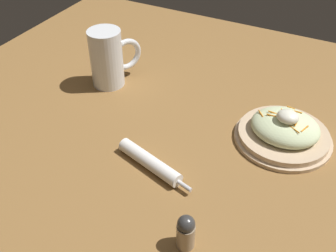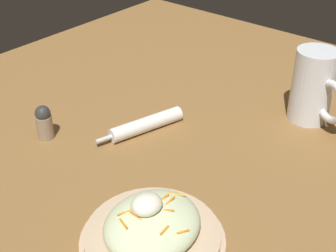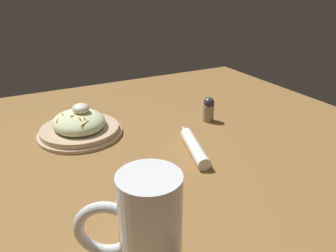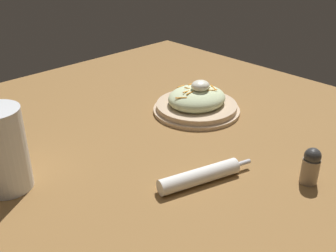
{
  "view_description": "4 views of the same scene",
  "coord_description": "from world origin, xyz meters",
  "views": [
    {
      "loc": [
        -0.35,
        0.66,
        0.64
      ],
      "look_at": [
        -0.03,
        0.03,
        0.07
      ],
      "focal_mm": 42.74,
      "sensor_mm": 36.0,
      "label": 1
    },
    {
      "loc": [
        -0.66,
        -0.49,
        0.57
      ],
      "look_at": [
        -0.08,
        -0.01,
        0.08
      ],
      "focal_mm": 50.31,
      "sensor_mm": 36.0,
      "label": 2
    },
    {
      "loc": [
        0.6,
        -0.3,
        0.41
      ],
      "look_at": [
        -0.03,
        0.03,
        0.09
      ],
      "focal_mm": 35.07,
      "sensor_mm": 36.0,
      "label": 3
    },
    {
      "loc": [
        0.48,
        0.53,
        0.46
      ],
      "look_at": [
        -0.04,
        -0.01,
        0.08
      ],
      "focal_mm": 42.81,
      "sensor_mm": 36.0,
      "label": 4
    }
  ],
  "objects": [
    {
      "name": "ground_plane",
      "position": [
        0.0,
        0.0,
        0.0
      ],
      "size": [
        1.43,
        1.43,
        0.0
      ],
      "primitive_type": "plane",
      "color": "olive"
    },
    {
      "name": "salad_plate",
      "position": [
        -0.26,
        -0.13,
        0.03
      ],
      "size": [
        0.24,
        0.24,
        0.09
      ],
      "color": "#D1B28E",
      "rests_on": "ground_plane"
    },
    {
      "name": "beer_mug",
      "position": [
        0.25,
        -0.15,
        0.08
      ],
      "size": [
        0.11,
        0.15,
        0.17
      ],
      "color": "white",
      "rests_on": "ground_plane"
    },
    {
      "name": "napkin_roll",
      "position": [
        -0.02,
        0.1,
        0.02
      ],
      "size": [
        0.21,
        0.08,
        0.03
      ],
      "color": "white",
      "rests_on": "ground_plane"
    },
    {
      "name": "salt_shaker",
      "position": [
        -0.18,
        0.25,
        0.04
      ],
      "size": [
        0.03,
        0.03,
        0.08
      ],
      "color": "gray",
      "rests_on": "ground_plane"
    }
  ]
}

